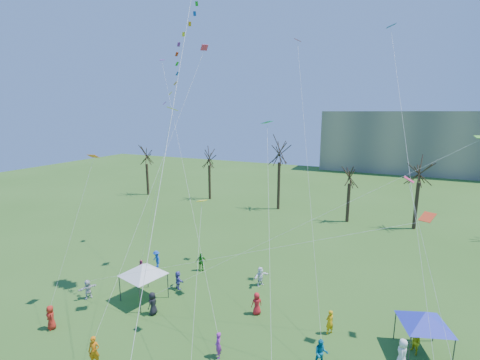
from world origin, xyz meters
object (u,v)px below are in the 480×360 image
at_px(canopy_tent_white, 143,269).
at_px(canopy_tent_blue, 425,318).
at_px(big_box_kite, 185,52).
at_px(distant_building, 453,143).

distance_m(canopy_tent_white, canopy_tent_blue, 19.98).
height_order(canopy_tent_white, canopy_tent_blue, canopy_tent_white).
bearing_deg(big_box_kite, distant_building, 69.35).
relative_size(big_box_kite, canopy_tent_white, 6.67).
relative_size(canopy_tent_white, canopy_tent_blue, 1.10).
bearing_deg(distant_building, big_box_kite, -110.65).
relative_size(distant_building, canopy_tent_blue, 16.62).
height_order(distant_building, canopy_tent_blue, distant_building).
xyz_separation_m(distant_building, big_box_kite, (-27.35, -72.59, 11.54)).
height_order(distant_building, big_box_kite, big_box_kite).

